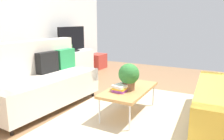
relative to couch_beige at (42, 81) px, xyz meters
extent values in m
plane|color=#936B47|center=(0.44, -1.57, -0.45)|extent=(7.68, 7.68, 0.00)
cube|color=white|center=(0.44, 1.23, 1.00)|extent=(6.40, 0.12, 2.90)
cube|color=beige|center=(0.33, -1.62, -0.44)|extent=(2.90, 2.20, 0.01)
cube|color=beige|center=(-0.02, -0.07, -0.13)|extent=(1.95, 0.95, 0.44)
cube|color=beige|center=(0.00, 0.25, 0.37)|extent=(1.91, 0.31, 0.56)
cube|color=beige|center=(0.83, -0.12, -0.02)|extent=(0.25, 0.85, 0.22)
cylinder|color=black|center=(0.83, -0.46, -0.40)|extent=(0.05, 0.05, 0.10)
cylinder|color=black|center=(-0.91, -0.36, -0.40)|extent=(0.05, 0.05, 0.10)
cylinder|color=black|center=(0.87, 0.22, -0.40)|extent=(0.05, 0.05, 0.10)
cube|color=#288C4C|center=(0.66, 0.03, 0.27)|extent=(0.41, 0.16, 0.36)
cube|color=black|center=(0.21, 0.06, 0.27)|extent=(0.41, 0.16, 0.36)
cylinder|color=black|center=(1.53, -2.39, -0.40)|extent=(0.05, 0.05, 0.10)
cube|color=#B7844C|center=(0.38, -1.42, -0.05)|extent=(1.10, 0.56, 0.04)
cylinder|color=silver|center=(-0.12, -1.19, -0.26)|extent=(0.02, 0.02, 0.38)
cylinder|color=silver|center=(0.88, -1.19, -0.26)|extent=(0.02, 0.02, 0.38)
cylinder|color=silver|center=(-0.12, -1.65, -0.26)|extent=(0.02, 0.02, 0.38)
cylinder|color=silver|center=(0.88, -1.65, -0.26)|extent=(0.02, 0.02, 0.38)
cube|color=silver|center=(1.94, 0.89, -0.13)|extent=(1.40, 0.44, 0.64)
cube|color=black|center=(1.94, 0.87, 0.21)|extent=(0.36, 0.20, 0.04)
cube|color=black|center=(1.94, 0.87, 0.53)|extent=(1.00, 0.05, 0.60)
cube|color=#B2382D|center=(3.04, 0.79, -0.23)|extent=(0.52, 0.40, 0.44)
cylinder|color=brown|center=(0.31, -1.44, 0.03)|extent=(0.18, 0.18, 0.12)
sphere|color=#2D7233|center=(0.31, -1.44, 0.22)|extent=(0.31, 0.31, 0.31)
cube|color=purple|center=(0.20, -1.37, -0.01)|extent=(0.25, 0.19, 0.04)
cube|color=gold|center=(0.20, -1.37, 0.02)|extent=(0.24, 0.18, 0.03)
cube|color=silver|center=(0.20, -1.37, 0.05)|extent=(0.28, 0.23, 0.04)
cylinder|color=#4C72B2|center=(1.36, 0.94, 0.27)|extent=(0.12, 0.12, 0.16)
cylinder|color=silver|center=(1.54, 0.94, 0.28)|extent=(0.09, 0.09, 0.17)
cylinder|color=gold|center=(1.69, 0.85, 0.31)|extent=(0.04, 0.04, 0.23)
cylinder|color=gold|center=(1.78, 0.85, 0.28)|extent=(0.05, 0.05, 0.17)
cylinder|color=#3F8C4C|center=(1.88, 0.85, 0.29)|extent=(0.05, 0.05, 0.20)
camera|label=1|loc=(-2.56, -2.68, 0.98)|focal=35.11mm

